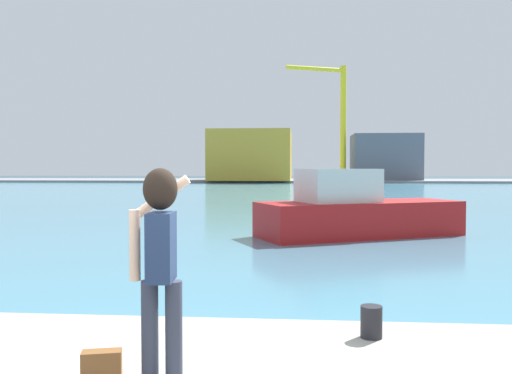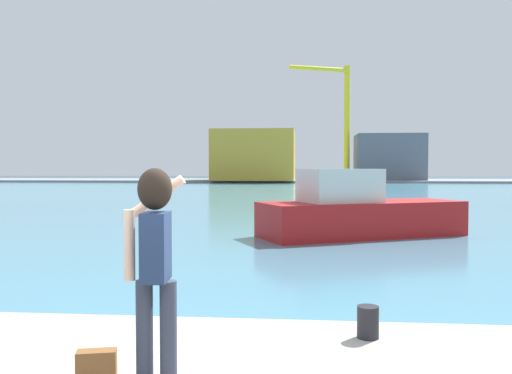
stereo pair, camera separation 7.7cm
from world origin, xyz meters
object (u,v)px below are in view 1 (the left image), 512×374
Objects in this scene: warehouse_left at (251,155)px; warehouse_right at (385,157)px; harbor_bollard at (371,322)px; port_crane at (338,112)px; person_photographer at (160,251)px; boat_moored at (356,212)px; handbag at (102,365)px.

warehouse_right is (23.20, 3.85, -0.26)m from warehouse_left.
warehouse_left reaches higher than harbor_bollard.
warehouse_right reaches higher than harbor_bollard.
port_crane reaches higher than harbor_bollard.
person_photographer is at bearing -94.78° from port_crane.
warehouse_right is at bearing 9.42° from warehouse_left.
warehouse_left is at bearing 96.22° from harbor_bollard.
warehouse_left reaches higher than boat_moored.
warehouse_right is at bearing -14.07° from person_photographer.
person_photographer reaches higher than boat_moored.
person_photographer is at bearing -127.57° from boat_moored.
port_crane is (-8.45, -2.58, 7.68)m from warehouse_right.
port_crane is (5.47, 86.50, 11.17)m from harbor_bollard.
handbag is 0.98× the size of harbor_bollard.
handbag is 86.88m from warehouse_left.
warehouse_right is 0.58× the size of port_crane.
warehouse_right is (13.91, 89.08, 3.49)m from harbor_bollard.
port_crane is at bearing 84.91° from handbag.
boat_moored is at bearing 84.89° from harbor_bollard.
warehouse_right is 11.70m from port_crane.
port_crane is (7.33, 87.75, 10.27)m from person_photographer.
warehouse_right is at bearing 81.12° from harbor_bollard.
person_photographer is at bearing -146.08° from harbor_bollard.
warehouse_left is (-6.94, 86.52, 3.80)m from handbag.
person_photographer is 0.23× the size of boat_moored.
person_photographer is 2.42m from harbor_bollard.
person_photographer is 15.01m from boat_moored.
person_photographer is 91.74m from warehouse_right.
person_photographer is 5.44× the size of handbag.
handbag is at bearing 89.97° from person_photographer.
handbag is 0.02× the size of port_crane.
harbor_bollard is (2.35, 1.29, 0.04)m from handbag.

